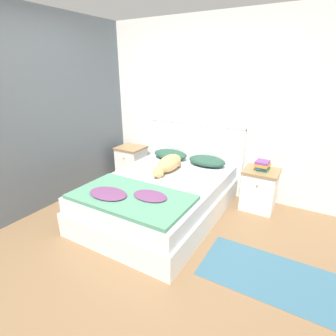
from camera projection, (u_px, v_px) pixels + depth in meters
The scene contains 13 objects.
ground_plane at pixel (114, 258), 2.70m from camera, with size 16.00×16.00×0.00m, color brown.
wall_back at pixel (202, 108), 3.96m from camera, with size 9.00×0.06×2.55m.
wall_side_left at pixel (73, 109), 3.83m from camera, with size 0.06×3.10×2.55m.
bed at pixel (160, 197), 3.46m from camera, with size 1.48×2.05×0.49m.
headboard at pixel (194, 154), 4.19m from camera, with size 1.56×0.06×1.06m.
nightstand_left at pixel (131, 162), 4.61m from camera, with size 0.45×0.42×0.57m.
nightstand_right at pixel (259, 189), 3.58m from camera, with size 0.45×0.42×0.57m.
pillow_left at pixel (170, 154), 4.14m from camera, with size 0.56×0.33×0.14m.
pillow_right at pixel (207, 161), 3.85m from camera, with size 0.56×0.33×0.14m.
quilt at pixel (130, 197), 2.88m from camera, with size 1.32×0.76×0.08m.
dog at pixel (168, 164), 3.63m from camera, with size 0.24×0.74×0.22m.
book_stack at pixel (263, 166), 3.46m from camera, with size 0.18×0.22×0.12m.
rug at pixel (270, 275), 2.47m from camera, with size 1.26×0.69×0.00m.
Camera 1 is at (1.58, -1.61, 1.83)m, focal length 28.00 mm.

